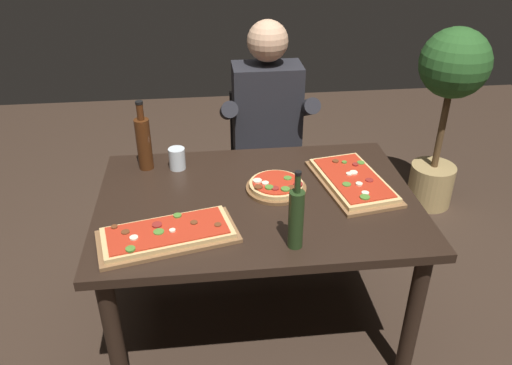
# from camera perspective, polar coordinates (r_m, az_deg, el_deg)

# --- Properties ---
(ground_plane) EXTENTS (6.40, 6.40, 0.00)m
(ground_plane) POSITION_cam_1_polar(r_m,az_deg,el_deg) (2.73, 0.12, -15.01)
(ground_plane) COLOR #38281E
(dining_table) EXTENTS (1.40, 0.96, 0.74)m
(dining_table) POSITION_cam_1_polar(r_m,az_deg,el_deg) (2.31, 0.14, -3.73)
(dining_table) COLOR black
(dining_table) RESTS_ON ground_plane
(pizza_rectangular_front) EXTENTS (0.58, 0.36, 0.05)m
(pizza_rectangular_front) POSITION_cam_1_polar(r_m,az_deg,el_deg) (2.03, -9.80, -5.71)
(pizza_rectangular_front) COLOR brown
(pizza_rectangular_front) RESTS_ON dining_table
(pizza_rectangular_left) EXTENTS (0.36, 0.53, 0.05)m
(pizza_rectangular_left) POSITION_cam_1_polar(r_m,az_deg,el_deg) (2.39, 10.69, 0.17)
(pizza_rectangular_left) COLOR brown
(pizza_rectangular_left) RESTS_ON dining_table
(pizza_round_far) EXTENTS (0.27, 0.27, 0.05)m
(pizza_round_far) POSITION_cam_1_polar(r_m,az_deg,el_deg) (2.31, 2.25, -0.40)
(pizza_round_far) COLOR brown
(pizza_round_far) RESTS_ON dining_table
(wine_bottle_dark) EXTENTS (0.07, 0.07, 0.34)m
(wine_bottle_dark) POSITION_cam_1_polar(r_m,az_deg,el_deg) (2.49, -12.37, 4.42)
(wine_bottle_dark) COLOR #47230F
(wine_bottle_dark) RESTS_ON dining_table
(oil_bottle_amber) EXTENTS (0.06, 0.06, 0.32)m
(oil_bottle_amber) POSITION_cam_1_polar(r_m,az_deg,el_deg) (1.91, 4.47, -3.94)
(oil_bottle_amber) COLOR #233819
(oil_bottle_amber) RESTS_ON dining_table
(tumbler_near_camera) EXTENTS (0.08, 0.08, 0.11)m
(tumbler_near_camera) POSITION_cam_1_polar(r_m,az_deg,el_deg) (2.50, -8.75, 2.52)
(tumbler_near_camera) COLOR silver
(tumbler_near_camera) RESTS_ON dining_table
(diner_chair) EXTENTS (0.44, 0.44, 0.87)m
(diner_chair) POSITION_cam_1_polar(r_m,az_deg,el_deg) (3.14, 0.97, 2.79)
(diner_chair) COLOR black
(diner_chair) RESTS_ON ground_plane
(seated_diner) EXTENTS (0.53, 0.41, 1.33)m
(seated_diner) POSITION_cam_1_polar(r_m,az_deg,el_deg) (2.92, 1.31, 6.15)
(seated_diner) COLOR #23232D
(seated_diner) RESTS_ON ground_plane
(potted_plant_corner) EXTENTS (0.43, 0.43, 1.21)m
(potted_plant_corner) POSITION_cam_1_polar(r_m,az_deg,el_deg) (3.46, 20.59, 8.96)
(potted_plant_corner) COLOR tan
(potted_plant_corner) RESTS_ON ground_plane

